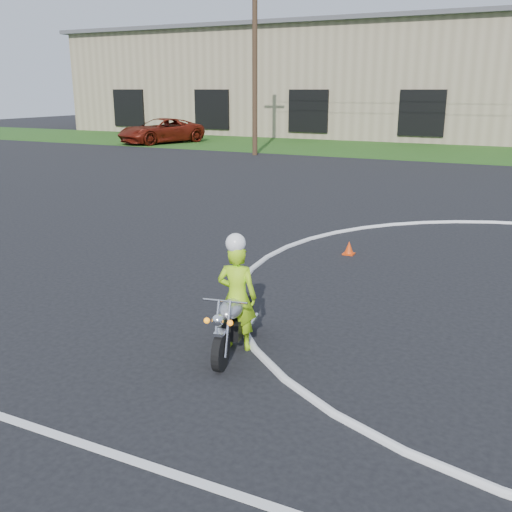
% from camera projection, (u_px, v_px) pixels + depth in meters
% --- Properties ---
extents(primary_motorcycle, '(0.60, 1.71, 0.91)m').
position_uv_depth(primary_motorcycle, '(233.00, 322.00, 7.86)').
color(primary_motorcycle, black).
rests_on(primary_motorcycle, ground).
extents(rider_primary_grp, '(0.62, 0.47, 1.68)m').
position_uv_depth(rider_primary_grp, '(237.00, 294.00, 7.87)').
color(rider_primary_grp, '#A1E117').
rests_on(rider_primary_grp, ground).
extents(pickup_grp, '(4.66, 6.49, 1.64)m').
position_uv_depth(pickup_grp, '(161.00, 131.00, 38.40)').
color(pickup_grp, '#61150B').
rests_on(pickup_grp, ground).
extents(warehouse, '(41.00, 17.00, 8.30)m').
position_uv_depth(warehouse, '(321.00, 81.00, 48.21)').
color(warehouse, tan).
rests_on(warehouse, ground).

